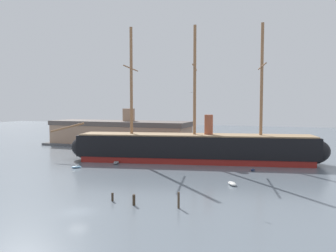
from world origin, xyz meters
TOP-DOWN VIEW (x-y plane):
  - ground_plane at (0.00, 0.00)m, footprint 400.00×400.00m
  - tall_ship at (4.23, 45.03)m, footprint 72.28×21.73m
  - dinghy_mid_left at (-19.59, 27.39)m, footprint 2.40×2.25m
  - dinghy_mid_right at (17.71, 23.00)m, footprint 2.43×2.94m
  - dinghy_alongside_bow at (-13.54, 35.59)m, footprint 2.01×3.07m
  - dinghy_alongside_stern at (19.81, 38.49)m, footprint 1.03×1.99m
  - dinghy_far_left at (-28.71, 57.20)m, footprint 1.35×2.98m
  - dinghy_distant_centre at (3.26, 63.76)m, footprint 1.84×2.53m
  - mooring_piling_nearest at (6.02, 5.48)m, footprint 0.43×0.43m
  - mooring_piling_left_pair at (1.92, 6.33)m, footprint 0.36×0.36m
  - mooring_piling_right_pair at (12.73, 6.41)m, footprint 0.34×0.34m
  - dockside_warehouse_left at (-30.35, 68.91)m, footprint 55.59×16.56m
  - seagull_in_flight at (10.77, 19.39)m, footprint 1.01×0.78m

SIDE VIEW (x-z plane):
  - ground_plane at x=0.00m, z-range 0.00..0.00m
  - dinghy_alongside_stern at x=19.81m, z-range 0.00..0.45m
  - dinghy_mid_left at x=-19.59m, z-range 0.00..0.54m
  - dinghy_distant_centre at x=3.26m, z-range 0.00..0.55m
  - dinghy_mid_right at x=17.71m, z-range 0.00..0.65m
  - dinghy_alongside_bow at x=-13.54m, z-range 0.00..0.67m
  - dinghy_far_left at x=-28.71m, z-range 0.00..0.70m
  - mooring_piling_left_pair at x=1.92m, z-range 0.00..1.27m
  - mooring_piling_nearest at x=6.02m, z-range 0.00..1.60m
  - mooring_piling_right_pair at x=12.73m, z-range 0.00..2.37m
  - tall_ship at x=4.23m, z-range -13.74..21.39m
  - dockside_warehouse_left at x=-30.35m, z-range -2.28..11.21m
  - seagull_in_flight at x=10.77m, z-range 17.10..17.23m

